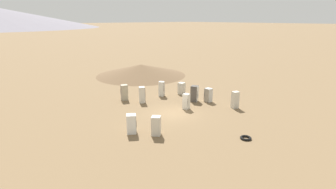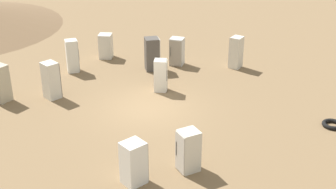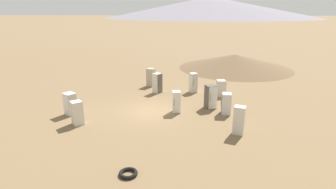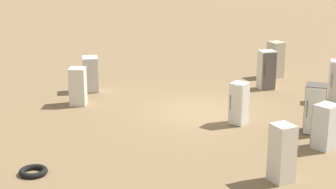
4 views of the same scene
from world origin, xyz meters
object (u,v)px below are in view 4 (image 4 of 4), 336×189
Objects in this scene: discarded_fridge_5 at (267,70)px; discarded_fridge_7 at (91,74)px; discarded_fridge_2 at (336,81)px; discarded_fridge_8 at (78,86)px; scrap_tire at (33,171)px; discarded_fridge_4 at (282,153)px; discarded_fridge_3 at (239,103)px; discarded_fridge_6 at (325,126)px; discarded_fridge_1 at (275,59)px; discarded_fridge_0 at (315,109)px.

discarded_fridge_7 is at bearing -11.25° from discarded_fridge_5.
discarded_fridge_5 is (-0.52, 3.23, 0.00)m from discarded_fridge_2.
scrap_tire is (-5.11, -4.81, -0.71)m from discarded_fridge_8.
discarded_fridge_8 is at bearing 43.26° from scrap_tire.
discarded_fridge_7 is (1.74, 11.57, -0.08)m from discarded_fridge_4.
discarded_fridge_4 reaches higher than discarded_fridge_3.
scrap_tire is at bearing -120.84° from discarded_fridge_4.
discarded_fridge_2 reaches higher than discarded_fridge_3.
discarded_fridge_6 is 0.97× the size of discarded_fridge_8.
discarded_fridge_7 is 2.04m from discarded_fridge_8.
discarded_fridge_5 reaches higher than discarded_fridge_1.
discarded_fridge_4 is 1.11× the size of discarded_fridge_8.
discarded_fridge_0 is 5.84m from discarded_fridge_5.
discarded_fridge_3 is 5.20m from discarded_fridge_5.
discarded_fridge_2 is at bearing -92.33° from discarded_fridge_1.
discarded_fridge_2 is at bearing -111.66° from discarded_fridge_3.
discarded_fridge_0 reaches higher than discarded_fridge_2.
discarded_fridge_4 is at bearing -125.86° from discarded_fridge_1.
discarded_fridge_0 is 1.13× the size of discarded_fridge_8.
discarded_fridge_0 reaches higher than discarded_fridge_4.
scrap_tire is at bearing 75.62° from discarded_fridge_7.
discarded_fridge_3 is at bearing 54.95° from discarded_fridge_5.
discarded_fridge_4 is at bearing -44.68° from discarded_fridge_8.
discarded_fridge_5 is 2.06× the size of scrap_tire.
discarded_fridge_8 is (-3.07, 9.82, 0.02)m from discarded_fridge_6.
discarded_fridge_1 is 1.01× the size of discarded_fridge_4.
discarded_fridge_3 is 1.02× the size of discarded_fridge_8.
discarded_fridge_3 reaches higher than scrap_tire.
discarded_fridge_0 is 1.13× the size of discarded_fridge_7.
discarded_fridge_4 is 3.25m from discarded_fridge_6.
discarded_fridge_0 reaches higher than discarded_fridge_3.
discarded_fridge_2 is at bearing 127.01° from discarded_fridge_4.
discarded_fridge_8 is (-2.92, 6.25, -0.01)m from discarded_fridge_3.
discarded_fridge_3 reaches higher than discarded_fridge_7.
discarded_fridge_5 is at bearing -75.53° from discarded_fridge_3.
discarded_fridge_7 is (-6.57, 8.56, -0.09)m from discarded_fridge_2.
discarded_fridge_3 is 3.58m from discarded_fridge_6.
discarded_fridge_7 is at bearing -0.34° from discarded_fridge_3.
discarded_fridge_5 is (3.49, 4.68, -0.00)m from discarded_fridge_0.
discarded_fridge_8 is at bearing -2.69° from discarded_fridge_0.
discarded_fridge_2 is 1.00× the size of discarded_fridge_5.
discarded_fridge_7 reaches higher than discarded_fridge_6.
scrap_tire is (-13.27, 2.49, -0.80)m from discarded_fridge_2.
discarded_fridge_0 reaches higher than scrap_tire.
discarded_fridge_1 reaches higher than discarded_fridge_3.
discarded_fridge_0 is 1.16× the size of discarded_fridge_6.
discarded_fridge_6 is at bearing -26.55° from discarded_fridge_8.
discarded_fridge_4 reaches higher than scrap_tire.
discarded_fridge_7 is at bearing 99.69° from discarded_fridge_6.
discarded_fridge_1 is at bearing 6.65° from scrap_tire.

